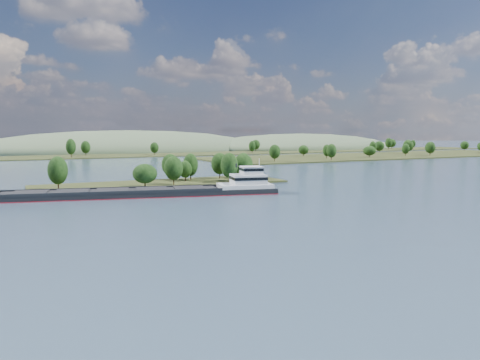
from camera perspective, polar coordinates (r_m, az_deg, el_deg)
ground at (r=135.27m, az=-1.94°, el=-3.13°), size 1800.00×1800.00×0.00m
tree_island at (r=191.00m, az=-7.55°, el=0.72°), size 100.00×30.69×13.30m
right_bank at (r=416.45m, az=17.15°, el=2.95°), size 320.00×90.00×14.06m
back_shoreline at (r=406.72m, az=-17.50°, el=2.83°), size 900.00×60.00×15.97m
hill_east at (r=567.67m, az=7.32°, el=3.83°), size 260.00×140.00×36.00m
hill_west at (r=515.06m, az=-13.52°, el=3.48°), size 320.00×160.00×44.00m
cargo_barge at (r=157.82m, az=-9.86°, el=-1.31°), size 93.54×31.63×12.63m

